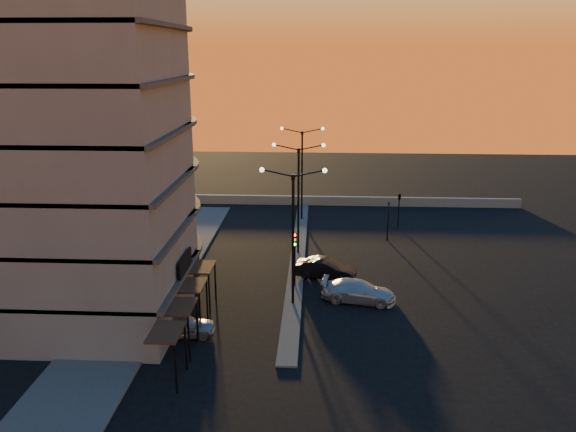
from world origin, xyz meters
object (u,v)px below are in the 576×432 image
(traffic_light_main, at_px, (295,250))
(car_hatchback, at_px, (182,326))
(car_sedan, at_px, (326,269))
(car_wagon, at_px, (359,291))
(streetlamp_mid, at_px, (298,190))

(traffic_light_main, xyz_separation_m, car_hatchback, (-6.50, -7.60, -2.21))
(car_sedan, distance_m, car_wagon, 4.55)
(car_hatchback, xyz_separation_m, car_sedan, (8.77, 9.50, 0.08))
(streetlamp_mid, xyz_separation_m, traffic_light_main, (0.00, -7.13, -2.70))
(traffic_light_main, xyz_separation_m, car_sedan, (2.27, 1.90, -2.13))
(streetlamp_mid, distance_m, car_sedan, 7.47)
(streetlamp_mid, bearing_deg, traffic_light_main, -90.00)
(streetlamp_mid, relative_size, car_sedan, 2.07)
(car_hatchback, distance_m, car_wagon, 12.32)
(car_sedan, relative_size, car_wagon, 0.90)
(traffic_light_main, bearing_deg, car_wagon, -24.58)
(car_sedan, height_order, car_wagon, car_sedan)
(traffic_light_main, bearing_deg, car_hatchback, -130.55)
(streetlamp_mid, bearing_deg, car_sedan, -66.56)
(traffic_light_main, height_order, car_wagon, traffic_light_main)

